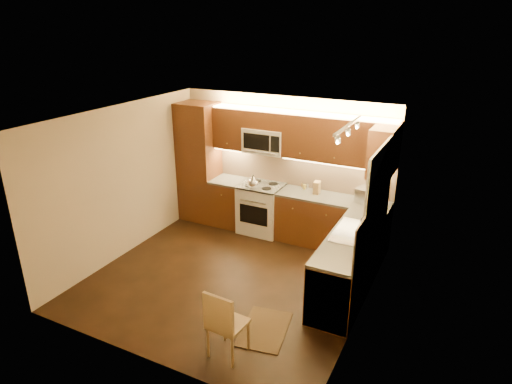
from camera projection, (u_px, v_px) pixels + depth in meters
The scene contains 37 objects.
floor at pixel (231, 277), 6.90m from camera, with size 4.00×4.00×0.01m, color black.
ceiling at pixel (228, 117), 6.00m from camera, with size 4.00×4.00×0.01m, color beige.
wall_back at pixel (284, 165), 8.12m from camera, with size 4.00×0.01×2.50m, color #C8B292.
wall_front at pixel (137, 266), 4.78m from camera, with size 4.00×0.01×2.50m, color #C8B292.
wall_left at pixel (124, 182), 7.28m from camera, with size 0.01×4.00×2.50m, color #C8B292.
wall_right at pixel (367, 230), 5.61m from camera, with size 0.01×4.00×2.50m, color #C8B292.
pantry at pixel (199, 162), 8.59m from camera, with size 0.70×0.60×2.30m, color #491B0F.
base_cab_back_left at pixel (230, 203), 8.58m from camera, with size 0.62×0.60×0.86m, color #491B0F.
counter_back_left at pixel (229, 181), 8.41m from camera, with size 0.62×0.60×0.04m, color #363431.
base_cab_back_right at pixel (331, 223), 7.73m from camera, with size 1.92×0.60×0.86m, color #491B0F.
counter_back_right at pixel (333, 199), 7.57m from camera, with size 1.92×0.60×0.04m, color #363431.
base_cab_right at pixel (348, 266), 6.37m from camera, with size 0.60×2.00×0.86m, color #491B0F.
counter_right at pixel (350, 238), 6.21m from camera, with size 0.60×2.00×0.04m, color #363431.
dishwasher at pixel (333, 291), 5.79m from camera, with size 0.58×0.60×0.84m, color silver.
backsplash_back at pixel (302, 170), 7.98m from camera, with size 3.30×0.02×0.60m, color tan.
backsplash_right at pixel (374, 221), 5.97m from camera, with size 0.02×2.00×0.60m, color tan.
upper_cab_back_left at pixel (232, 128), 8.16m from camera, with size 0.62×0.35×0.75m, color #491B0F.
upper_cab_back_right at pixel (339, 140), 7.31m from camera, with size 1.92×0.35×0.75m, color #491B0F.
upper_cab_bridge at pixel (266, 119), 7.79m from camera, with size 0.76×0.35×0.31m, color #491B0F.
upper_cab_right_corner at pixel (382, 153), 6.63m from camera, with size 0.35×0.50×0.75m, color #491B0F.
stove at pixel (261, 208), 8.26m from camera, with size 0.76×0.65×0.92m, color silver, non-canonical shape.
microwave at pixel (265, 140), 7.91m from camera, with size 0.76×0.38×0.44m, color silver, non-canonical shape.
window_frame at pixel (379, 190), 5.95m from camera, with size 0.03×1.44×1.24m, color silver.
window_blinds at pixel (377, 190), 5.96m from camera, with size 0.02×1.36×1.16m, color silver.
sink at pixel (354, 228), 6.30m from camera, with size 0.52×0.86×0.15m, color silver, non-canonical shape.
faucet at pixel (367, 225), 6.19m from camera, with size 0.20×0.04×0.30m, color silver, non-canonical shape.
track_light_bar at pixel (348, 125), 5.70m from camera, with size 0.04×1.20×0.03m, color silver.
kettle at pixel (253, 181), 7.90m from camera, with size 0.21×0.21×0.25m, color silver, non-canonical shape.
toaster_oven at pixel (370, 196), 7.31m from camera, with size 0.41×0.31×0.24m, color silver.
knife_block at pixel (317, 188), 7.71m from camera, with size 0.10×0.16×0.22m, color olive.
spice_jar_a at pixel (303, 185), 8.01m from camera, with size 0.04×0.04×0.09m, color silver.
spice_jar_b at pixel (303, 185), 8.01m from camera, with size 0.04×0.04×0.09m, color brown.
spice_jar_c at pixel (308, 186), 7.97m from camera, with size 0.04×0.04×0.09m, color silver.
spice_jar_d at pixel (304, 187), 7.93m from camera, with size 0.05×0.05×0.09m, color #A98E32.
soap_bottle at pixel (382, 209), 6.84m from camera, with size 0.10×0.10×0.21m, color silver.
rug at pixel (265, 329), 5.73m from camera, with size 0.56×0.84×0.01m, color black.
dining_chair at pixel (228, 322), 5.17m from camera, with size 0.40×0.40×0.90m, color olive, non-canonical shape.
Camera 1 is at (3.01, -5.16, 3.73)m, focal length 31.26 mm.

